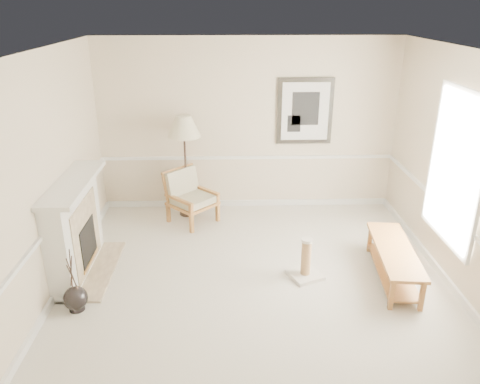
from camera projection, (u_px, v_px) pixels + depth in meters
name	position (u px, v px, depth m)	size (l,w,h in m)	color
ground	(256.00, 294.00, 5.86)	(5.50, 5.50, 0.00)	silver
room	(271.00, 149.00, 5.22)	(5.04, 5.54, 2.92)	beige
fireplace	(76.00, 229.00, 6.11)	(0.64, 1.64, 1.31)	white
floor_vase	(76.00, 299.00, 5.50)	(0.28, 0.28, 0.83)	black
armchair	(188.00, 194.00, 7.66)	(0.95, 0.95, 0.87)	#AA6436
floor_lamp	(184.00, 129.00, 7.48)	(0.67, 0.67, 1.71)	black
bench	(394.00, 258.00, 6.09)	(0.61, 1.57, 0.44)	#AA6436
scratching_post	(306.00, 265.00, 6.16)	(0.52, 0.52, 0.56)	white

